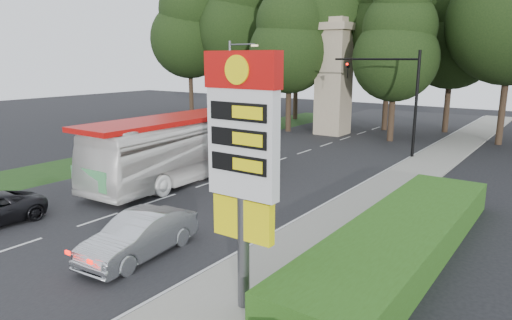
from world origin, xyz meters
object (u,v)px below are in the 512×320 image
Objects in this scene: gas_station_pylon at (243,149)px; streetlight_signs at (233,87)px; traffic_signal_mast at (397,88)px; sedan_silver at (139,236)px; transit_bus at (186,147)px; monument at (334,76)px.

gas_station_pylon is 25.74m from streetlight_signs.
traffic_signal_mast is at bearing 8.92° from streetlight_signs.
streetlight_signs is at bearing 114.14° from sedan_silver.
transit_bus reaches higher than sedan_silver.
monument is 0.78× the size of transit_bus.
sedan_silver is (-4.95, 0.65, -3.69)m from gas_station_pylon.
streetlight_signs is 22.69m from sedan_silver.
traffic_signal_mast is (-3.52, 22.00, 0.22)m from gas_station_pylon.
sedan_silver is at bearing -93.83° from traffic_signal_mast.
streetlight_signs reaches higher than gas_station_pylon.
transit_bus is 10.56m from sedan_silver.
traffic_signal_mast is at bearing -38.00° from monument.
monument is at bearing 96.89° from sedan_silver.
sedan_silver is (6.09, -8.57, -1.03)m from transit_bus.
streetlight_signs is 12.25m from transit_bus.
streetlight_signs is 9.44m from monument.
traffic_signal_mast is 0.90× the size of streetlight_signs.
monument reaches higher than sedan_silver.
transit_bus is (0.16, -18.78, -3.32)m from monument.
monument is 19.08m from transit_bus.
traffic_signal_mast reaches higher than sedan_silver.
gas_station_pylon is 14.63m from transit_bus.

